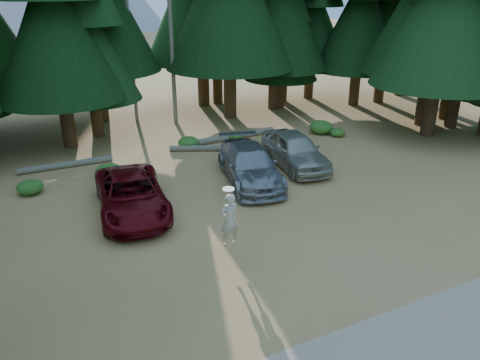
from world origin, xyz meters
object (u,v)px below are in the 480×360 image
(log_mid, at_px, (205,148))
(silver_minivan_center, at_px, (250,165))
(red_pickup, at_px, (131,195))
(log_left, at_px, (66,165))
(silver_minivan_right, at_px, (295,150))
(frisbee_player, at_px, (229,220))
(log_right, at_px, (231,137))

(log_mid, bearing_deg, silver_minivan_center, -61.83)
(red_pickup, bearing_deg, log_left, 112.85)
(silver_minivan_right, height_order, frisbee_player, frisbee_player)
(silver_minivan_right, relative_size, frisbee_player, 2.48)
(log_left, xyz_separation_m, log_mid, (6.64, -0.67, -0.00))
(log_left, distance_m, log_right, 8.57)
(red_pickup, distance_m, log_right, 9.31)
(silver_minivan_right, distance_m, frisbee_player, 8.26)
(silver_minivan_center, xyz_separation_m, log_right, (1.69, 5.52, -0.58))
(red_pickup, xyz_separation_m, silver_minivan_right, (7.92, 1.37, 0.08))
(frisbee_player, height_order, log_right, frisbee_player)
(silver_minivan_right, xyz_separation_m, frisbee_player, (-5.96, -5.69, 0.48))
(silver_minivan_center, bearing_deg, silver_minivan_right, 27.50)
(log_mid, bearing_deg, frisbee_player, -82.74)
(silver_minivan_right, relative_size, log_mid, 1.30)
(red_pickup, xyz_separation_m, log_right, (6.92, 6.20, -0.54))
(frisbee_player, bearing_deg, silver_minivan_center, -127.27)
(frisbee_player, bearing_deg, silver_minivan_right, -140.39)
(log_left, bearing_deg, frisbee_player, -69.49)
(log_mid, bearing_deg, red_pickup, -109.18)
(silver_minivan_right, height_order, log_mid, silver_minivan_right)
(frisbee_player, distance_m, log_right, 11.69)
(frisbee_player, xyz_separation_m, log_left, (-3.60, 10.13, -1.13))
(silver_minivan_right, xyz_separation_m, log_left, (-9.56, 4.44, -0.65))
(silver_minivan_center, xyz_separation_m, frisbee_player, (-3.28, -5.01, 0.53))
(red_pickup, distance_m, silver_minivan_center, 5.28)
(red_pickup, xyz_separation_m, log_mid, (5.00, 5.13, -0.57))
(silver_minivan_right, bearing_deg, log_right, 108.64)
(log_right, bearing_deg, log_left, 179.05)
(silver_minivan_right, height_order, log_left, silver_minivan_right)
(frisbee_player, distance_m, log_mid, 9.99)
(silver_minivan_right, distance_m, log_left, 10.56)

